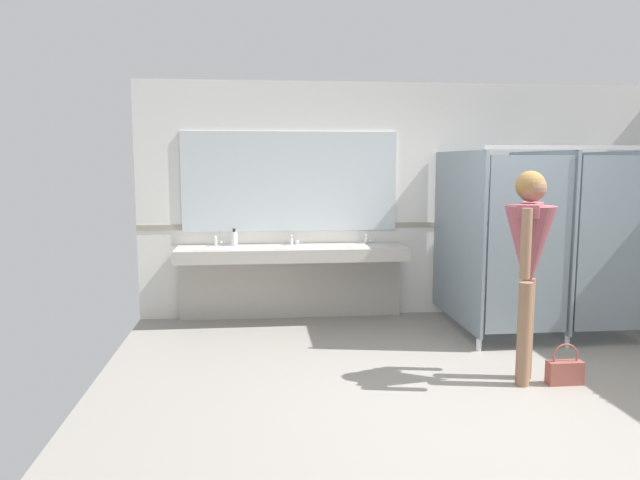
% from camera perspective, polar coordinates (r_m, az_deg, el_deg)
% --- Properties ---
extents(ground_plane, '(6.42, 5.56, 0.10)m').
position_cam_1_polar(ground_plane, '(5.09, 16.47, -13.94)').
color(ground_plane, gray).
extents(wall_back, '(6.42, 0.12, 2.68)m').
position_cam_1_polar(wall_back, '(7.17, 9.16, 3.78)').
color(wall_back, silver).
rests_on(wall_back, ground_plane).
extents(wall_back_tile_band, '(6.42, 0.01, 0.06)m').
position_cam_1_polar(wall_back_tile_band, '(7.14, 9.25, 1.43)').
color(wall_back_tile_band, '#9E937F').
rests_on(wall_back_tile_band, wall_back).
extents(vanity_counter, '(2.53, 0.54, 0.96)m').
position_cam_1_polar(vanity_counter, '(6.76, -2.68, -2.49)').
color(vanity_counter, '#B2ADA3').
rests_on(vanity_counter, ground_plane).
extents(mirror_panel, '(2.43, 0.02, 1.12)m').
position_cam_1_polar(mirror_panel, '(6.86, -2.82, 5.54)').
color(mirror_panel, silver).
rests_on(mirror_panel, wall_back).
extents(bathroom_stalls, '(1.82, 1.54, 1.93)m').
position_cam_1_polar(bathroom_stalls, '(6.62, 20.58, 0.25)').
color(bathroom_stalls, gray).
rests_on(bathroom_stalls, ground_plane).
extents(person_standing, '(0.55, 0.55, 1.71)m').
position_cam_1_polar(person_standing, '(5.05, 19.13, -0.85)').
color(person_standing, '#8C664C').
rests_on(person_standing, ground_plane).
extents(handbag, '(0.28, 0.10, 0.34)m').
position_cam_1_polar(handbag, '(5.33, 22.13, -11.38)').
color(handbag, '#934C42').
rests_on(handbag, ground_plane).
extents(soap_dispenser, '(0.07, 0.07, 0.19)m').
position_cam_1_polar(soap_dispenser, '(6.78, -8.11, 0.15)').
color(soap_dispenser, white).
rests_on(soap_dispenser, vanity_counter).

